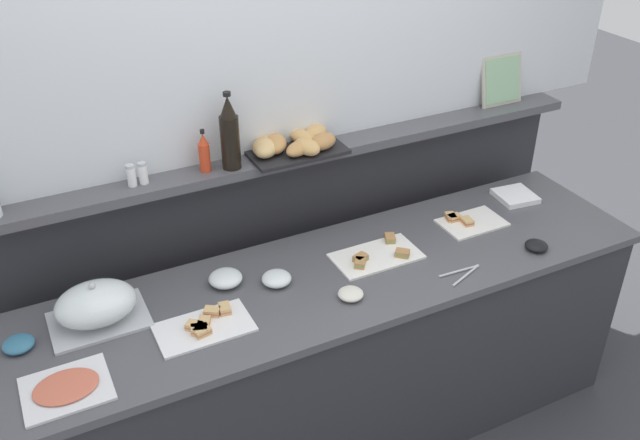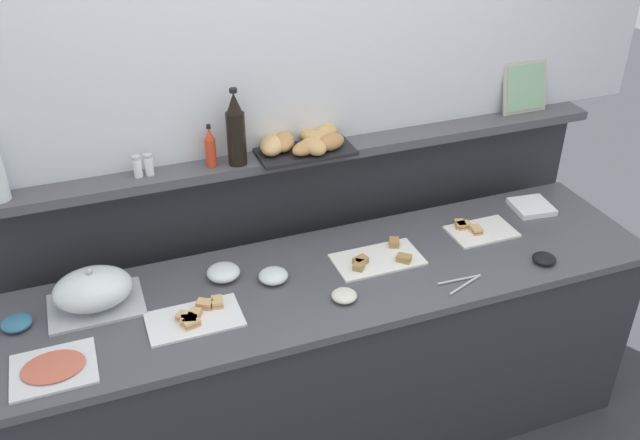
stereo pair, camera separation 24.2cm
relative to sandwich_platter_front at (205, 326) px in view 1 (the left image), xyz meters
name	(u,v)px [view 1 (the left image)]	position (x,y,z in m)	size (l,w,h in m)	color
ground_plane	(282,352)	(0.57, 0.68, -0.90)	(12.00, 12.00, 0.00)	#38383D
buffet_counter	(336,359)	(0.57, 0.08, -0.45)	(2.62, 0.67, 0.89)	#2D2D33
back_ledge_unit	(285,259)	(0.57, 0.59, -0.25)	(2.83, 0.22, 1.23)	#2D2D33
sandwich_platter_front	(205,326)	(0.00, 0.00, 0.00)	(0.34, 0.19, 0.04)	white
sandwich_platter_side	(468,222)	(1.26, 0.15, 0.00)	(0.28, 0.18, 0.04)	white
sandwich_platter_rear	(377,255)	(0.77, 0.11, 0.00)	(0.36, 0.20, 0.04)	white
cold_cuts_platter	(66,388)	(-0.49, -0.09, 0.00)	(0.27, 0.23, 0.02)	silver
serving_cloche	(96,305)	(-0.33, 0.20, 0.06)	(0.34, 0.24, 0.17)	#B7BABF
glass_bowl_large	(277,279)	(0.33, 0.13, 0.01)	(0.12, 0.12, 0.05)	silver
glass_bowl_medium	(226,279)	(0.16, 0.21, 0.01)	(0.13, 0.13, 0.05)	silver
condiment_bowl_cream	(536,246)	(1.39, -0.13, 0.01)	(0.09, 0.09, 0.03)	black
condiment_bowl_red	(18,344)	(-0.60, 0.18, 0.01)	(0.11, 0.11, 0.04)	teal
condiment_bowl_teal	(351,294)	(0.54, -0.08, 0.01)	(0.10, 0.10, 0.03)	silver
serving_tongs	(463,273)	(1.01, -0.14, -0.01)	(0.19, 0.08, 0.01)	#B7BABF
napkin_stack	(515,196)	(1.59, 0.24, 0.00)	(0.17, 0.17, 0.03)	white
wine_bottle_dark	(230,134)	(0.31, 0.49, 0.48)	(0.08, 0.08, 0.32)	black
hot_sauce_bottle	(204,153)	(0.20, 0.50, 0.41)	(0.04, 0.04, 0.18)	red
salt_shaker	(131,176)	(-0.08, 0.51, 0.38)	(0.03, 0.03, 0.09)	white
pepper_shaker	(143,173)	(-0.04, 0.51, 0.38)	(0.03, 0.03, 0.09)	white
bread_basket	(293,144)	(0.58, 0.50, 0.37)	(0.41, 0.28, 0.08)	black
framed_picture	(502,80)	(1.69, 0.55, 0.45)	(0.23, 0.06, 0.24)	#B2AD9E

